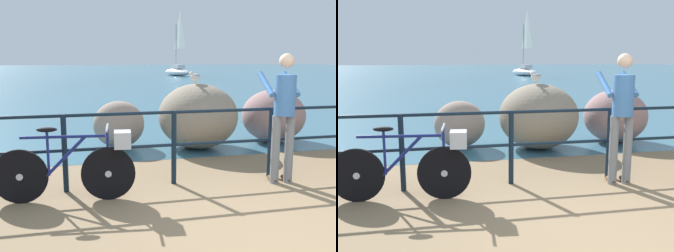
% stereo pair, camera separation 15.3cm
% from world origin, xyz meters
% --- Properties ---
extents(ground_plane, '(120.00, 120.00, 0.10)m').
position_xyz_m(ground_plane, '(0.00, 20.00, -0.05)').
color(ground_plane, '#846B4C').
extents(sea_surface, '(120.00, 90.00, 0.01)m').
position_xyz_m(sea_surface, '(0.00, 48.23, 0.00)').
color(sea_surface, '#38667A').
rests_on(sea_surface, ground_plane).
extents(promenade_railing, '(7.29, 0.07, 1.02)m').
position_xyz_m(promenade_railing, '(0.00, 1.97, 0.64)').
color(promenade_railing, black).
rests_on(promenade_railing, ground_plane).
extents(bicycle, '(1.69, 0.48, 0.92)m').
position_xyz_m(bicycle, '(-2.02, 1.60, 0.46)').
color(bicycle, black).
rests_on(bicycle, ground_plane).
extents(person_at_railing, '(0.48, 0.65, 1.78)m').
position_xyz_m(person_at_railing, '(0.75, 1.69, 0.99)').
color(person_at_railing, slate).
rests_on(person_at_railing, ground_plane).
extents(breakwater_boulder_main, '(1.52, 1.59, 1.24)m').
position_xyz_m(breakwater_boulder_main, '(0.26, 3.98, 0.62)').
color(breakwater_boulder_main, gray).
rests_on(breakwater_boulder_main, ground).
extents(breakwater_boulder_left, '(0.99, 0.84, 0.90)m').
position_xyz_m(breakwater_boulder_left, '(-1.21, 4.37, 0.45)').
color(breakwater_boulder_left, gray).
rests_on(breakwater_boulder_left, ground).
extents(breakwater_boulder_right, '(1.30, 1.26, 1.08)m').
position_xyz_m(breakwater_boulder_right, '(1.97, 4.18, 0.54)').
color(breakwater_boulder_right, gray).
rests_on(breakwater_boulder_right, ground).
extents(seagull, '(0.31, 0.26, 0.23)m').
position_xyz_m(seagull, '(0.20, 3.99, 1.38)').
color(seagull, gold).
rests_on(seagull, breakwater_boulder_main).
extents(sailboat, '(2.24, 4.58, 6.16)m').
position_xyz_m(sailboat, '(7.60, 33.54, 0.71)').
color(sailboat, white).
rests_on(sailboat, sea_surface).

